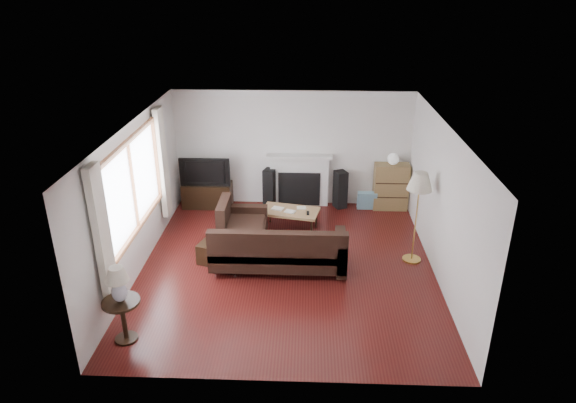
{
  "coord_description": "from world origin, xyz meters",
  "views": [
    {
      "loc": [
        0.32,
        -7.68,
        4.63
      ],
      "look_at": [
        0.0,
        0.3,
        1.1
      ],
      "focal_mm": 32.0,
      "sensor_mm": 36.0,
      "label": 1
    }
  ],
  "objects_px": {
    "coffee_table": "(290,220)",
    "bookshelf": "(391,187)",
    "tv_stand": "(208,195)",
    "side_table": "(124,320)",
    "sectional_sofa": "(279,247)",
    "floor_lamp": "(416,218)"
  },
  "relations": [
    {
      "from": "bookshelf",
      "to": "side_table",
      "type": "xyz_separation_m",
      "value": [
        -4.26,
        -4.56,
        -0.18
      ]
    },
    {
      "from": "coffee_table",
      "to": "side_table",
      "type": "relative_size",
      "value": 1.72
    },
    {
      "from": "bookshelf",
      "to": "floor_lamp",
      "type": "relative_size",
      "value": 0.6
    },
    {
      "from": "bookshelf",
      "to": "coffee_table",
      "type": "bearing_deg",
      "value": -152.05
    },
    {
      "from": "tv_stand",
      "to": "sectional_sofa",
      "type": "height_order",
      "value": "sectional_sofa"
    },
    {
      "from": "side_table",
      "to": "floor_lamp",
      "type": "bearing_deg",
      "value": 28.34
    },
    {
      "from": "sectional_sofa",
      "to": "side_table",
      "type": "xyz_separation_m",
      "value": [
        -2.0,
        -2.0,
        -0.08
      ]
    },
    {
      "from": "tv_stand",
      "to": "coffee_table",
      "type": "xyz_separation_m",
      "value": [
        1.83,
        -1.07,
        -0.05
      ]
    },
    {
      "from": "tv_stand",
      "to": "bookshelf",
      "type": "distance_m",
      "value": 3.95
    },
    {
      "from": "coffee_table",
      "to": "tv_stand",
      "type": "bearing_deg",
      "value": 161.61
    },
    {
      "from": "tv_stand",
      "to": "floor_lamp",
      "type": "xyz_separation_m",
      "value": [
        4.03,
        -2.17,
        0.56
      ]
    },
    {
      "from": "sectional_sofa",
      "to": "coffee_table",
      "type": "bearing_deg",
      "value": 84.35
    },
    {
      "from": "sectional_sofa",
      "to": "floor_lamp",
      "type": "height_order",
      "value": "floor_lamp"
    },
    {
      "from": "coffee_table",
      "to": "floor_lamp",
      "type": "height_order",
      "value": "floor_lamp"
    },
    {
      "from": "bookshelf",
      "to": "sectional_sofa",
      "type": "xyz_separation_m",
      "value": [
        -2.25,
        -2.57,
        -0.1
      ]
    },
    {
      "from": "bookshelf",
      "to": "coffee_table",
      "type": "xyz_separation_m",
      "value": [
        -2.11,
        -1.12,
        -0.29
      ]
    },
    {
      "from": "coffee_table",
      "to": "bookshelf",
      "type": "bearing_deg",
      "value": 39.87
    },
    {
      "from": "coffee_table",
      "to": "side_table",
      "type": "distance_m",
      "value": 4.06
    },
    {
      "from": "sectional_sofa",
      "to": "side_table",
      "type": "height_order",
      "value": "sectional_sofa"
    },
    {
      "from": "coffee_table",
      "to": "sectional_sofa",
      "type": "bearing_deg",
      "value": -83.72
    },
    {
      "from": "floor_lamp",
      "to": "side_table",
      "type": "xyz_separation_m",
      "value": [
        -4.34,
        -2.34,
        -0.51
      ]
    },
    {
      "from": "tv_stand",
      "to": "side_table",
      "type": "height_order",
      "value": "side_table"
    }
  ]
}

